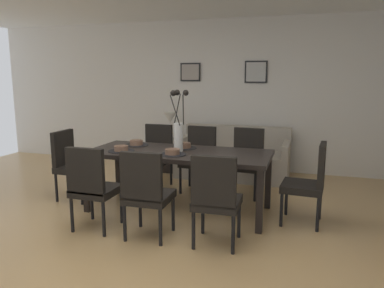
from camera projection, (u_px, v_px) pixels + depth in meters
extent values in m
plane|color=tan|center=(145.00, 239.00, 3.80)|extent=(9.00, 9.00, 0.00)
cube|color=silver|center=(221.00, 95.00, 6.61)|extent=(9.00, 0.10, 2.60)
cube|color=black|center=(178.00, 153.00, 4.51)|extent=(2.20, 0.92, 0.05)
cube|color=black|center=(268.00, 181.00, 4.64)|extent=(0.07, 0.07, 0.69)
cube|color=black|center=(119.00, 169.00, 5.26)|extent=(0.07, 0.07, 0.69)
cube|color=black|center=(260.00, 202.00, 3.89)|extent=(0.07, 0.07, 0.69)
cube|color=black|center=(87.00, 184.00, 4.51)|extent=(0.07, 0.07, 0.69)
cube|color=black|center=(96.00, 190.00, 4.02)|extent=(0.44, 0.44, 0.08)
cube|color=black|center=(85.00, 171.00, 3.80)|extent=(0.42, 0.06, 0.48)
cylinder|color=black|center=(121.00, 207.00, 4.18)|extent=(0.04, 0.04, 0.38)
cylinder|color=black|center=(92.00, 203.00, 4.30)|extent=(0.04, 0.04, 0.38)
cylinder|color=black|center=(104.00, 219.00, 3.83)|extent=(0.04, 0.04, 0.38)
cylinder|color=black|center=(72.00, 215.00, 3.94)|extent=(0.04, 0.04, 0.38)
cube|color=black|center=(154.00, 160.00, 5.50)|extent=(0.44, 0.44, 0.08)
cube|color=black|center=(159.00, 140.00, 5.63)|extent=(0.42, 0.06, 0.48)
cylinder|color=black|center=(137.00, 177.00, 5.42)|extent=(0.04, 0.04, 0.38)
cylinder|color=black|center=(161.00, 179.00, 5.30)|extent=(0.04, 0.04, 0.38)
cylinder|color=black|center=(148.00, 171.00, 5.77)|extent=(0.04, 0.04, 0.38)
cylinder|color=black|center=(171.00, 173.00, 5.66)|extent=(0.04, 0.04, 0.38)
cube|color=black|center=(149.00, 197.00, 3.81)|extent=(0.45, 0.45, 0.08)
cube|color=black|center=(141.00, 177.00, 3.58)|extent=(0.42, 0.07, 0.48)
cylinder|color=black|center=(173.00, 214.00, 3.98)|extent=(0.04, 0.04, 0.38)
cylinder|color=black|center=(140.00, 210.00, 4.08)|extent=(0.04, 0.04, 0.38)
cylinder|color=black|center=(160.00, 227.00, 3.62)|extent=(0.04, 0.04, 0.38)
cylinder|color=black|center=(125.00, 223.00, 3.72)|extent=(0.04, 0.04, 0.38)
cube|color=black|center=(198.00, 163.00, 5.30)|extent=(0.46, 0.46, 0.08)
cube|color=black|center=(202.00, 143.00, 5.43)|extent=(0.42, 0.07, 0.48)
cylinder|color=black|center=(180.00, 181.00, 5.23)|extent=(0.04, 0.04, 0.38)
cylinder|color=black|center=(206.00, 183.00, 5.11)|extent=(0.04, 0.04, 0.38)
cylinder|color=black|center=(190.00, 174.00, 5.58)|extent=(0.04, 0.04, 0.38)
cylinder|color=black|center=(214.00, 176.00, 5.46)|extent=(0.04, 0.04, 0.38)
cube|color=black|center=(217.00, 203.00, 3.64)|extent=(0.46, 0.46, 0.08)
cube|color=black|center=(214.00, 182.00, 3.41)|extent=(0.42, 0.08, 0.48)
cylinder|color=black|center=(239.00, 220.00, 3.81)|extent=(0.04, 0.04, 0.38)
cylinder|color=black|center=(203.00, 216.00, 3.91)|extent=(0.04, 0.04, 0.38)
cylinder|color=black|center=(233.00, 235.00, 3.45)|extent=(0.04, 0.04, 0.38)
cylinder|color=black|center=(193.00, 230.00, 3.55)|extent=(0.04, 0.04, 0.38)
cube|color=black|center=(245.00, 166.00, 5.12)|extent=(0.47, 0.47, 0.08)
cube|color=black|center=(249.00, 145.00, 5.24)|extent=(0.42, 0.09, 0.48)
cylinder|color=black|center=(227.00, 184.00, 5.05)|extent=(0.04, 0.04, 0.38)
cylinder|color=black|center=(255.00, 187.00, 4.91)|extent=(0.04, 0.04, 0.38)
cylinder|color=black|center=(235.00, 177.00, 5.40)|extent=(0.04, 0.04, 0.38)
cylinder|color=black|center=(261.00, 180.00, 5.26)|extent=(0.04, 0.04, 0.38)
cube|color=black|center=(76.00, 168.00, 4.98)|extent=(0.45, 0.45, 0.08)
cube|color=black|center=(63.00, 149.00, 4.99)|extent=(0.07, 0.42, 0.48)
cylinder|color=black|center=(82.00, 190.00, 4.79)|extent=(0.04, 0.04, 0.38)
cylinder|color=black|center=(97.00, 182.00, 5.15)|extent=(0.04, 0.04, 0.38)
cylinder|color=black|center=(56.00, 188.00, 4.90)|extent=(0.04, 0.04, 0.38)
cylinder|color=black|center=(73.00, 180.00, 5.25)|extent=(0.04, 0.04, 0.38)
cube|color=black|center=(302.00, 187.00, 4.15)|extent=(0.47, 0.47, 0.08)
cube|color=black|center=(322.00, 166.00, 4.03)|extent=(0.09, 0.42, 0.48)
cylinder|color=black|center=(286.00, 199.00, 4.43)|extent=(0.04, 0.04, 0.38)
cylinder|color=black|center=(281.00, 210.00, 4.09)|extent=(0.04, 0.04, 0.38)
cylinder|color=black|center=(320.00, 203.00, 4.30)|extent=(0.04, 0.04, 0.38)
cylinder|color=black|center=(318.00, 215.00, 3.95)|extent=(0.04, 0.04, 0.38)
cylinder|color=silver|center=(178.00, 137.00, 4.47)|extent=(0.11, 0.11, 0.34)
cylinder|color=black|center=(183.00, 110.00, 4.41)|extent=(0.05, 0.12, 0.37)
sphere|color=black|center=(186.00, 93.00, 4.38)|extent=(0.07, 0.07, 0.07)
cylinder|color=black|center=(177.00, 109.00, 4.47)|extent=(0.08, 0.05, 0.38)
sphere|color=black|center=(177.00, 92.00, 4.47)|extent=(0.07, 0.07, 0.07)
cylinder|color=black|center=(175.00, 110.00, 4.37)|extent=(0.15, 0.06, 0.36)
sphere|color=black|center=(173.00, 93.00, 4.31)|extent=(0.07, 0.07, 0.07)
cylinder|color=black|center=(121.00, 151.00, 4.51)|extent=(0.32, 0.32, 0.01)
cylinder|color=brown|center=(121.00, 148.00, 4.50)|extent=(0.17, 0.17, 0.06)
cylinder|color=brown|center=(121.00, 147.00, 4.50)|extent=(0.13, 0.13, 0.04)
cylinder|color=black|center=(136.00, 145.00, 4.89)|extent=(0.32, 0.32, 0.01)
cylinder|color=brown|center=(136.00, 143.00, 4.89)|extent=(0.17, 0.17, 0.06)
cylinder|color=brown|center=(136.00, 141.00, 4.89)|extent=(0.13, 0.13, 0.04)
cylinder|color=black|center=(172.00, 154.00, 4.31)|extent=(0.32, 0.32, 0.01)
cylinder|color=brown|center=(172.00, 152.00, 4.31)|extent=(0.17, 0.17, 0.06)
cylinder|color=brown|center=(172.00, 150.00, 4.30)|extent=(0.13, 0.13, 0.04)
cylinder|color=black|center=(184.00, 148.00, 4.70)|extent=(0.32, 0.32, 0.01)
cylinder|color=brown|center=(184.00, 145.00, 4.69)|extent=(0.17, 0.17, 0.06)
cylinder|color=brown|center=(184.00, 144.00, 4.69)|extent=(0.13, 0.13, 0.04)
cube|color=#A89E8E|center=(233.00, 164.00, 6.14)|extent=(1.79, 0.84, 0.42)
cube|color=#A89E8E|center=(237.00, 137.00, 6.39)|extent=(1.79, 0.16, 0.38)
cube|color=#A89E8E|center=(286.00, 148.00, 5.83)|extent=(0.10, 0.84, 0.20)
cube|color=#A89E8E|center=(184.00, 143.00, 6.34)|extent=(0.10, 0.84, 0.20)
cube|color=black|center=(170.00, 156.00, 6.48)|extent=(0.36, 0.36, 0.52)
cylinder|color=beige|center=(170.00, 139.00, 6.43)|extent=(0.12, 0.12, 0.08)
cylinder|color=beige|center=(170.00, 129.00, 6.40)|extent=(0.02, 0.02, 0.30)
cone|color=silver|center=(170.00, 117.00, 6.36)|extent=(0.22, 0.22, 0.18)
cube|color=black|center=(190.00, 72.00, 6.64)|extent=(0.37, 0.02, 0.32)
cube|color=#9E9389|center=(190.00, 72.00, 6.63)|extent=(0.32, 0.01, 0.27)
cube|color=black|center=(256.00, 72.00, 6.29)|extent=(0.38, 0.02, 0.37)
cube|color=#B2B2AD|center=(256.00, 72.00, 6.28)|extent=(0.33, 0.01, 0.32)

